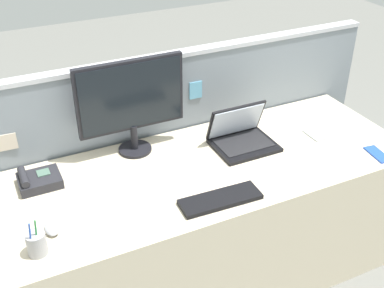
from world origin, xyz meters
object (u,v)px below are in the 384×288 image
at_px(desktop_monitor, 131,100).
at_px(keyboard_main, 220,199).
at_px(computer_mouse_right_hand, 52,228).
at_px(cell_phone_blue_case, 378,154).
at_px(pen_cup, 37,244).
at_px(cell_phone_silver_slab, 314,135).
at_px(laptop, 241,136).
at_px(desk_phone, 38,180).

bearing_deg(desktop_monitor, keyboard_main, -70.95).
xyz_separation_m(computer_mouse_right_hand, cell_phone_blue_case, (1.64, -0.14, -0.01)).
relative_size(pen_cup, cell_phone_silver_slab, 1.30).
bearing_deg(laptop, desktop_monitor, 160.38).
distance_m(desktop_monitor, computer_mouse_right_hand, 0.75).
bearing_deg(desk_phone, desktop_monitor, 11.00).
height_order(desk_phone, computer_mouse_right_hand, desk_phone).
xyz_separation_m(pen_cup, cell_phone_silver_slab, (1.55, 0.27, -0.05)).
relative_size(computer_mouse_right_hand, pen_cup, 0.59).
height_order(keyboard_main, cell_phone_blue_case, keyboard_main).
xyz_separation_m(cell_phone_blue_case, cell_phone_silver_slab, (-0.18, 0.30, 0.00)).
distance_m(desktop_monitor, desk_phone, 0.59).
bearing_deg(pen_cup, desk_phone, 79.20).
bearing_deg(keyboard_main, pen_cup, -179.19).
height_order(desktop_monitor, pen_cup, desktop_monitor).
distance_m(laptop, keyboard_main, 0.51).
bearing_deg(cell_phone_silver_slab, pen_cup, -170.72).
height_order(laptop, cell_phone_blue_case, laptop).
bearing_deg(desk_phone, pen_cup, -100.80).
bearing_deg(desktop_monitor, laptop, -19.62).
relative_size(laptop, desk_phone, 1.66).
bearing_deg(pen_cup, laptop, 17.82).
bearing_deg(computer_mouse_right_hand, keyboard_main, -8.96).
height_order(pen_cup, cell_phone_blue_case, pen_cup).
xyz_separation_m(computer_mouse_right_hand, cell_phone_silver_slab, (1.47, 0.16, -0.01)).
bearing_deg(cell_phone_silver_slab, computer_mouse_right_hand, -174.23).
height_order(laptop, computer_mouse_right_hand, laptop).
distance_m(pen_cup, cell_phone_silver_slab, 1.57).
xyz_separation_m(keyboard_main, computer_mouse_right_hand, (-0.73, 0.13, 0.01)).
bearing_deg(cell_phone_silver_slab, keyboard_main, -159.27).
bearing_deg(desk_phone, cell_phone_silver_slab, -7.43).
relative_size(desktop_monitor, cell_phone_silver_slab, 4.20).
xyz_separation_m(desk_phone, computer_mouse_right_hand, (-0.01, -0.35, -0.01)).
relative_size(desktop_monitor, cell_phone_blue_case, 3.56).
relative_size(desk_phone, cell_phone_blue_case, 1.24).
bearing_deg(cell_phone_blue_case, computer_mouse_right_hand, -177.31).
height_order(computer_mouse_right_hand, pen_cup, pen_cup).
bearing_deg(desk_phone, computer_mouse_right_hand, -91.72).
bearing_deg(cell_phone_blue_case, desk_phone, 170.84).
distance_m(desk_phone, cell_phone_silver_slab, 1.47).
distance_m(computer_mouse_right_hand, cell_phone_blue_case, 1.65).
bearing_deg(cell_phone_blue_case, cell_phone_silver_slab, 127.67).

